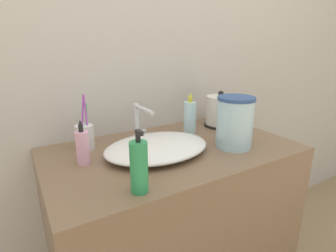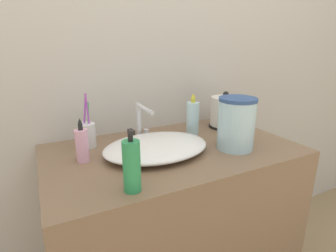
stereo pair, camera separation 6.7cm
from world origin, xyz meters
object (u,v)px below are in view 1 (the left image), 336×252
Objects in this scene: toothbrush_cup at (85,136)px; mouthwash_bottle at (83,147)px; lotion_bottle at (139,167)px; faucet at (140,120)px; shampoo_bottle at (190,117)px; water_pitcher at (235,122)px; electric_kettle at (220,112)px.

mouthwash_bottle is at bearing -106.73° from toothbrush_cup.
lotion_bottle is at bearing -83.15° from toothbrush_cup.
faucet is 1.02× the size of mouthwash_bottle.
shampoo_bottle is 0.94× the size of water_pitcher.
shampoo_bottle is (0.48, -0.06, 0.03)m from toothbrush_cup.
toothbrush_cup reaches higher than faucet.
faucet is 0.30m from mouthwash_bottle.
mouthwash_bottle is (-0.28, -0.11, -0.03)m from faucet.
shampoo_bottle reaches higher than lotion_bottle.
faucet is 0.24m from toothbrush_cup.
faucet is 0.25m from shampoo_bottle.
water_pitcher is (0.54, -0.30, 0.05)m from toothbrush_cup.
toothbrush_cup is (-0.69, 0.04, -0.02)m from electric_kettle.
water_pitcher is (0.31, -0.26, 0.01)m from faucet.
toothbrush_cup is at bearing 96.85° from lotion_bottle.
electric_kettle is 1.14× the size of mouthwash_bottle.
mouthwash_bottle is at bearing 108.53° from lotion_bottle.
lotion_bottle is 0.51m from water_pitcher.
water_pitcher is at bearing 13.98° from lotion_bottle.
water_pitcher is at bearing -40.49° from faucet.
faucet is at bearing -8.14° from toothbrush_cup.
lotion_bottle is at bearing -115.56° from faucet.
toothbrush_cup is at bearing 172.52° from shampoo_bottle.
electric_kettle is 0.69m from toothbrush_cup.
faucet is 0.74× the size of toothbrush_cup.
water_pitcher reaches higher than electric_kettle.
faucet is 0.43m from lotion_bottle.
lotion_bottle is (-0.64, -0.38, 0.01)m from electric_kettle.
mouthwash_bottle is (-0.73, -0.10, -0.01)m from electric_kettle.
toothbrush_cup is 0.62m from water_pitcher.
faucet and mouthwash_bottle have the same top height.
faucet is at bearing 179.22° from electric_kettle.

